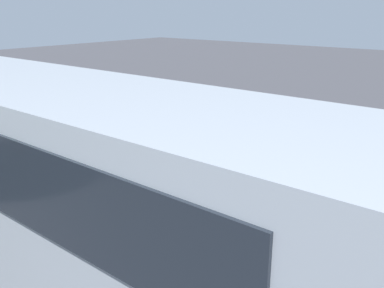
{
  "coord_description": "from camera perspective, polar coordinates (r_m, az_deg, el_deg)",
  "views": [
    {
      "loc": [
        -4.6,
        8.03,
        4.28
      ],
      "look_at": [
        1.67,
        0.23,
        1.1
      ],
      "focal_mm": 40.44,
      "sensor_mm": 36.0,
      "label": 1
    }
  ],
  "objects": [
    {
      "name": "spectator_centre",
      "position": [
        10.22,
        -8.53,
        -1.33
      ],
      "size": [
        0.57,
        0.39,
        1.68
      ],
      "color": "black",
      "rests_on": "ground_plane"
    },
    {
      "name": "bay_line_b",
      "position": [
        10.57,
        12.46,
        -6.7
      ],
      "size": [
        0.32,
        4.91,
        0.01
      ],
      "color": "white",
      "rests_on": "ground_plane"
    },
    {
      "name": "ground_plane",
      "position": [
        10.19,
        8.2,
        -7.39
      ],
      "size": [
        80.0,
        80.0,
        0.0
      ],
      "primitive_type": "plane",
      "color": "#38383D"
    },
    {
      "name": "bay_line_d",
      "position": [
        13.82,
        -9.05,
        -0.63
      ],
      "size": [
        0.28,
        3.97,
        0.01
      ],
      "color": "white",
      "rests_on": "ground_plane"
    },
    {
      "name": "spectator_left",
      "position": [
        9.26,
        -4.89,
        -2.56
      ],
      "size": [
        0.58,
        0.34,
        1.82
      ],
      "color": "#473823",
      "rests_on": "ground_plane"
    },
    {
      "name": "stunt_motorcycle",
      "position": [
        12.54,
        2.54,
        2.62
      ],
      "size": [
        1.94,
        0.68,
        1.81
      ],
      "color": "black",
      "rests_on": "ground_plane"
    },
    {
      "name": "parked_motorcycle_silver",
      "position": [
        7.44,
        8.45,
        -13.31
      ],
      "size": [
        2.04,
        0.69,
        0.99
      ],
      "color": "black",
      "rests_on": "ground_plane"
    },
    {
      "name": "tour_bus",
      "position": [
        7.3,
        -18.37,
        -4.47
      ],
      "size": [
        11.18,
        2.72,
        3.25
      ],
      "color": "#8C939E",
      "rests_on": "ground_plane"
    },
    {
      "name": "bay_line_c",
      "position": [
        11.97,
        0.22,
        -3.31
      ],
      "size": [
        0.28,
        3.91,
        0.01
      ],
      "color": "white",
      "rests_on": "ground_plane"
    },
    {
      "name": "spectator_far_left",
      "position": [
        8.76,
        0.94,
        -4.44
      ],
      "size": [
        0.58,
        0.36,
        1.66
      ],
      "color": "black",
      "rests_on": "ground_plane"
    },
    {
      "name": "traffic_cone",
      "position": [
        12.09,
        8.05,
        -1.75
      ],
      "size": [
        0.34,
        0.34,
        0.63
      ],
      "color": "orange",
      "rests_on": "ground_plane"
    }
  ]
}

